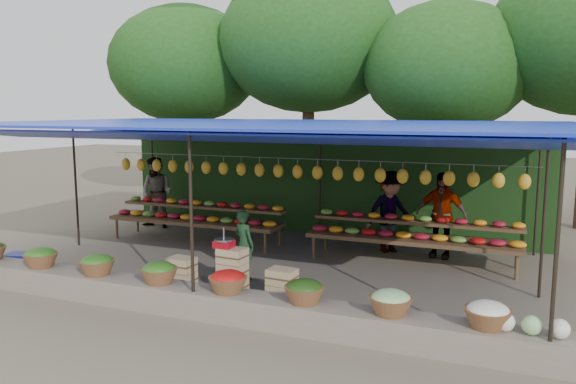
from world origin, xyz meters
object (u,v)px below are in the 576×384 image
at_px(weighing_scale, 224,243).
at_px(blue_crate_front, 38,262).
at_px(vendor_seated, 244,245).
at_px(crate_counter, 231,275).
at_px(blue_crate_back, 22,262).

height_order(weighing_scale, blue_crate_front, weighing_scale).
relative_size(vendor_seated, blue_crate_front, 2.56).
distance_m(crate_counter, vendor_seated, 0.87).
relative_size(crate_counter, weighing_scale, 6.89).
bearing_deg(blue_crate_front, blue_crate_back, -174.68).
xyz_separation_m(weighing_scale, vendor_seated, (-0.02, 0.79, -0.22)).
distance_m(vendor_seated, blue_crate_front, 4.10).
distance_m(weighing_scale, blue_crate_front, 4.04).
relative_size(vendor_seated, blue_crate_back, 2.34).
bearing_deg(crate_counter, blue_crate_front, -177.39).
height_order(blue_crate_front, blue_crate_back, blue_crate_back).
xyz_separation_m(crate_counter, weighing_scale, (-0.13, 0.00, 0.54)).
height_order(crate_counter, blue_crate_front, crate_counter).
bearing_deg(weighing_scale, vendor_seated, 91.35).
relative_size(blue_crate_front, blue_crate_back, 0.91).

